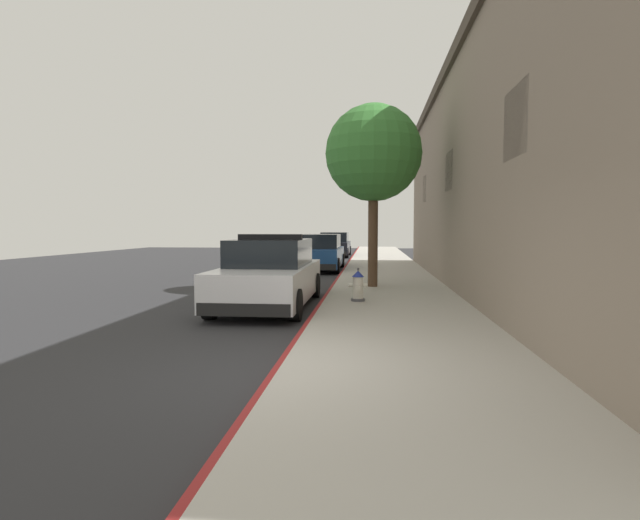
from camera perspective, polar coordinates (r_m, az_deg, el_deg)
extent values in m
cube|color=#2B2B2D|center=(17.05, -12.84, -2.91)|extent=(31.61, 60.00, 0.20)
cube|color=#ADA89E|center=(16.14, 7.78, -2.60)|extent=(3.27, 60.00, 0.14)
cube|color=maroon|center=(16.17, 1.84, -2.56)|extent=(0.08, 60.00, 0.14)
cube|color=gray|center=(15.68, 26.47, 8.07)|extent=(6.54, 23.54, 6.26)
cube|color=#473D33|center=(16.29, 26.81, 19.75)|extent=(6.78, 23.78, 0.36)
cube|color=black|center=(8.50, 21.52, 14.43)|extent=(0.06, 1.30, 1.10)
cube|color=black|center=(14.89, 14.58, 9.79)|extent=(0.06, 1.30, 1.10)
cube|color=black|center=(21.41, 11.89, 7.91)|extent=(0.06, 1.30, 1.10)
cube|color=white|center=(11.60, -5.76, -2.51)|extent=(1.84, 4.80, 0.76)
cube|color=black|center=(11.69, -5.63, 0.89)|extent=(1.64, 2.50, 0.60)
cube|color=black|center=(9.37, -8.65, -5.59)|extent=(1.76, 0.16, 0.24)
cube|color=black|center=(13.91, -3.81, -2.55)|extent=(1.76, 0.16, 0.24)
cylinder|color=black|center=(13.46, -7.89, -2.78)|extent=(0.22, 0.64, 0.64)
cylinder|color=black|center=(13.16, -0.58, -2.90)|extent=(0.22, 0.64, 0.64)
cylinder|color=black|center=(10.22, -12.43, -4.87)|extent=(0.22, 0.64, 0.64)
cylinder|color=black|center=(9.82, -2.82, -5.14)|extent=(0.22, 0.64, 0.64)
cube|color=black|center=(11.63, -5.69, 2.65)|extent=(1.48, 0.20, 0.12)
cube|color=red|center=(11.70, -7.37, 2.64)|extent=(0.44, 0.18, 0.11)
cube|color=#1E33E0|center=(11.56, -3.99, 2.65)|extent=(0.44, 0.18, 0.11)
cube|color=navy|center=(21.68, -0.04, 0.36)|extent=(1.84, 4.80, 0.76)
cube|color=black|center=(21.81, 0.00, 2.17)|extent=(1.64, 2.50, 0.60)
cube|color=black|center=(19.38, -0.75, -0.80)|extent=(1.76, 0.16, 0.24)
cube|color=black|center=(24.02, 0.53, 0.06)|extent=(1.76, 0.16, 0.24)
cylinder|color=black|center=(23.49, -1.70, -0.03)|extent=(0.22, 0.64, 0.64)
cylinder|color=black|center=(23.32, 2.49, -0.05)|extent=(0.22, 0.64, 0.64)
cylinder|color=black|center=(20.13, -2.97, -0.64)|extent=(0.22, 0.64, 0.64)
cylinder|color=black|center=(19.94, 1.92, -0.68)|extent=(0.22, 0.64, 0.64)
cube|color=black|center=(32.13, 1.69, 1.42)|extent=(1.84, 4.80, 0.76)
cube|color=black|center=(32.26, 1.71, 2.64)|extent=(1.64, 2.50, 0.60)
cube|color=black|center=(29.81, 1.36, 0.75)|extent=(1.76, 0.16, 0.24)
cube|color=black|center=(34.47, 1.97, 1.14)|extent=(1.76, 0.16, 0.24)
cylinder|color=black|center=(33.90, 0.45, 1.10)|extent=(0.22, 0.64, 0.64)
cylinder|color=black|center=(33.78, 3.35, 1.08)|extent=(0.22, 0.64, 0.64)
cylinder|color=black|center=(30.52, -0.16, 0.82)|extent=(0.22, 0.64, 0.64)
cylinder|color=black|center=(30.39, 3.07, 0.80)|extent=(0.22, 0.64, 0.64)
cylinder|color=#4C4C51|center=(11.58, 4.34, -4.52)|extent=(0.32, 0.32, 0.06)
cylinder|color=silver|center=(11.55, 4.35, -3.15)|extent=(0.24, 0.24, 0.50)
cone|color=navy|center=(11.51, 4.35, -1.57)|extent=(0.28, 0.28, 0.14)
cylinder|color=#4C4C51|center=(11.51, 4.36, -1.07)|extent=(0.05, 0.05, 0.06)
cylinder|color=silver|center=(11.55, 3.50, -2.85)|extent=(0.10, 0.10, 0.10)
cylinder|color=silver|center=(11.54, 5.19, -2.86)|extent=(0.10, 0.10, 0.10)
cylinder|color=silver|center=(11.37, 4.32, -3.20)|extent=(0.13, 0.12, 0.13)
cylinder|color=brown|center=(14.42, 6.05, 2.62)|extent=(0.28, 0.28, 2.85)
sphere|color=#387A33|center=(14.58, 6.11, 12.03)|extent=(2.74, 2.74, 2.74)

